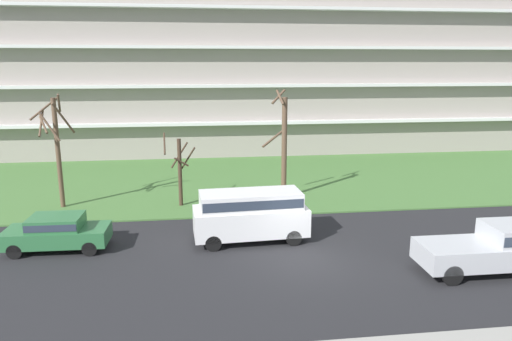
{
  "coord_description": "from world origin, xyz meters",
  "views": [
    {
      "loc": [
        -4.36,
        -17.99,
        8.11
      ],
      "look_at": [
        -1.3,
        6.0,
        2.55
      ],
      "focal_mm": 33.03,
      "sensor_mm": 36.0,
      "label": 1
    }
  ],
  "objects_px": {
    "tree_left": "(180,168)",
    "van_white_near_left": "(251,212)",
    "tree_center": "(283,145)",
    "pickup_silver_center_right": "(493,248)",
    "sedan_green_center_left": "(57,231)",
    "tree_far_left": "(56,145)"
  },
  "relations": [
    {
      "from": "pickup_silver_center_right",
      "to": "sedan_green_center_left",
      "type": "bearing_deg",
      "value": 166.0
    },
    {
      "from": "pickup_silver_center_right",
      "to": "tree_left",
      "type": "bearing_deg",
      "value": 140.46
    },
    {
      "from": "tree_left",
      "to": "sedan_green_center_left",
      "type": "bearing_deg",
      "value": -131.48
    },
    {
      "from": "tree_far_left",
      "to": "sedan_green_center_left",
      "type": "height_order",
      "value": "tree_far_left"
    },
    {
      "from": "tree_far_left",
      "to": "tree_center",
      "type": "height_order",
      "value": "tree_center"
    },
    {
      "from": "tree_center",
      "to": "pickup_silver_center_right",
      "type": "relative_size",
      "value": 1.22
    },
    {
      "from": "tree_left",
      "to": "van_white_near_left",
      "type": "distance_m",
      "value": 6.83
    },
    {
      "from": "sedan_green_center_left",
      "to": "tree_far_left",
      "type": "bearing_deg",
      "value": -75.11
    },
    {
      "from": "tree_far_left",
      "to": "sedan_green_center_left",
      "type": "xyz_separation_m",
      "value": [
        1.52,
        -6.39,
        -2.78
      ]
    },
    {
      "from": "sedan_green_center_left",
      "to": "pickup_silver_center_right",
      "type": "xyz_separation_m",
      "value": [
        17.63,
        -4.5,
        0.14
      ]
    },
    {
      "from": "tree_far_left",
      "to": "tree_center",
      "type": "relative_size",
      "value": 0.98
    },
    {
      "from": "tree_left",
      "to": "sedan_green_center_left",
      "type": "height_order",
      "value": "tree_left"
    },
    {
      "from": "van_white_near_left",
      "to": "sedan_green_center_left",
      "type": "height_order",
      "value": "van_white_near_left"
    },
    {
      "from": "tree_far_left",
      "to": "van_white_near_left",
      "type": "xyz_separation_m",
      "value": [
        10.09,
        -6.39,
        -2.25
      ]
    },
    {
      "from": "tree_far_left",
      "to": "tree_center",
      "type": "xyz_separation_m",
      "value": [
        12.84,
        0.31,
        -0.34
      ]
    },
    {
      "from": "tree_left",
      "to": "tree_center",
      "type": "distance_m",
      "value": 6.27
    },
    {
      "from": "tree_center",
      "to": "sedan_green_center_left",
      "type": "height_order",
      "value": "tree_center"
    },
    {
      "from": "tree_far_left",
      "to": "pickup_silver_center_right",
      "type": "relative_size",
      "value": 1.2
    },
    {
      "from": "tree_center",
      "to": "sedan_green_center_left",
      "type": "distance_m",
      "value": 13.38
    },
    {
      "from": "pickup_silver_center_right",
      "to": "tree_center",
      "type": "bearing_deg",
      "value": 119.72
    },
    {
      "from": "van_white_near_left",
      "to": "tree_left",
      "type": "bearing_deg",
      "value": -63.25
    },
    {
      "from": "tree_center",
      "to": "van_white_near_left",
      "type": "height_order",
      "value": "tree_center"
    }
  ]
}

